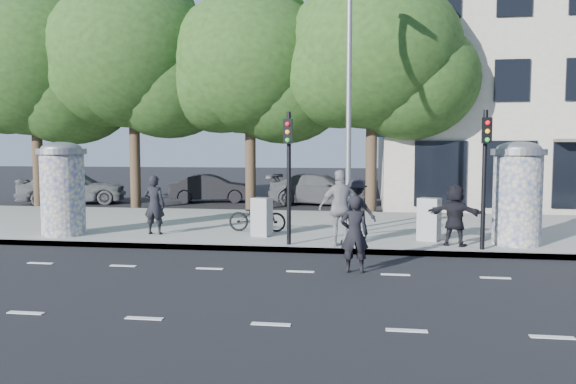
% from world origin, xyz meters
% --- Properties ---
extents(ground, '(120.00, 120.00, 0.00)m').
position_xyz_m(ground, '(0.00, 0.00, 0.00)').
color(ground, black).
rests_on(ground, ground).
extents(sidewalk, '(40.00, 8.00, 0.15)m').
position_xyz_m(sidewalk, '(0.00, 7.50, 0.07)').
color(sidewalk, gray).
rests_on(sidewalk, ground).
extents(curb, '(40.00, 0.10, 0.16)m').
position_xyz_m(curb, '(0.00, 3.55, 0.07)').
color(curb, slate).
rests_on(curb, ground).
extents(lane_dash_near, '(32.00, 0.12, 0.01)m').
position_xyz_m(lane_dash_near, '(0.00, -2.20, 0.00)').
color(lane_dash_near, silver).
rests_on(lane_dash_near, ground).
extents(lane_dash_far, '(32.00, 0.12, 0.01)m').
position_xyz_m(lane_dash_far, '(0.00, 1.40, 0.00)').
color(lane_dash_far, silver).
rests_on(lane_dash_far, ground).
extents(ad_column_left, '(1.36, 1.36, 2.65)m').
position_xyz_m(ad_column_left, '(-7.20, 4.50, 1.54)').
color(ad_column_left, beige).
rests_on(ad_column_left, sidewalk).
extents(ad_column_right, '(1.36, 1.36, 2.65)m').
position_xyz_m(ad_column_right, '(5.20, 4.70, 1.54)').
color(ad_column_right, beige).
rests_on(ad_column_right, sidewalk).
extents(traffic_pole_near, '(0.22, 0.31, 3.40)m').
position_xyz_m(traffic_pole_near, '(-0.60, 3.79, 2.23)').
color(traffic_pole_near, black).
rests_on(traffic_pole_near, sidewalk).
extents(traffic_pole_far, '(0.22, 0.31, 3.40)m').
position_xyz_m(traffic_pole_far, '(4.20, 3.79, 2.23)').
color(traffic_pole_far, black).
rests_on(traffic_pole_far, sidewalk).
extents(street_lamp, '(0.25, 0.93, 8.00)m').
position_xyz_m(street_lamp, '(0.80, 6.63, 4.79)').
color(street_lamp, slate).
rests_on(street_lamp, sidewalk).
extents(tree_far_left, '(7.20, 7.20, 9.26)m').
position_xyz_m(tree_far_left, '(-13.00, 12.50, 6.19)').
color(tree_far_left, '#38281C').
rests_on(tree_far_left, ground).
extents(tree_mid_left, '(7.20, 7.20, 9.57)m').
position_xyz_m(tree_mid_left, '(-8.50, 12.50, 6.50)').
color(tree_mid_left, '#38281C').
rests_on(tree_mid_left, ground).
extents(tree_near_left, '(6.80, 6.80, 8.97)m').
position_xyz_m(tree_near_left, '(-3.50, 12.70, 6.06)').
color(tree_near_left, '#38281C').
rests_on(tree_near_left, ground).
extents(tree_center, '(7.00, 7.00, 9.30)m').
position_xyz_m(tree_center, '(1.50, 12.30, 6.31)').
color(tree_center, '#38281C').
rests_on(tree_center, ground).
extents(ped_b, '(0.63, 0.42, 1.70)m').
position_xyz_m(ped_b, '(-4.66, 4.97, 1.00)').
color(ped_b, black).
rests_on(ped_b, sidewalk).
extents(ped_d, '(1.19, 0.84, 1.67)m').
position_xyz_m(ped_d, '(1.08, 4.66, 0.99)').
color(ped_d, black).
rests_on(ped_d, sidewalk).
extents(ped_e, '(1.28, 0.98, 1.94)m').
position_xyz_m(ped_e, '(0.73, 3.85, 1.12)').
color(ped_e, gray).
rests_on(ped_e, sidewalk).
extents(ped_f, '(1.55, 1.00, 1.57)m').
position_xyz_m(ped_f, '(3.60, 4.26, 0.94)').
color(ped_f, black).
rests_on(ped_f, sidewalk).
extents(man_road, '(0.64, 0.46, 1.65)m').
position_xyz_m(man_road, '(1.14, 1.51, 0.82)').
color(man_road, black).
rests_on(man_road, ground).
extents(bicycle, '(0.60, 1.71, 0.90)m').
position_xyz_m(bicycle, '(-1.84, 5.90, 0.60)').
color(bicycle, black).
rests_on(bicycle, sidewalk).
extents(cabinet_left, '(0.62, 0.53, 1.09)m').
position_xyz_m(cabinet_left, '(-1.55, 5.08, 0.69)').
color(cabinet_left, gray).
rests_on(cabinet_left, sidewalk).
extents(cabinet_right, '(0.67, 0.59, 1.15)m').
position_xyz_m(cabinet_right, '(3.03, 4.99, 0.72)').
color(cabinet_right, gray).
rests_on(cabinet_right, sidewalk).
extents(car_left, '(3.40, 5.15, 1.63)m').
position_xyz_m(car_left, '(-12.27, 14.02, 0.81)').
color(car_left, slate).
rests_on(car_left, ground).
extents(car_mid, '(2.16, 4.20, 1.32)m').
position_xyz_m(car_mid, '(-6.08, 15.80, 0.66)').
color(car_mid, black).
rests_on(car_mid, ground).
extents(car_right, '(2.66, 5.08, 1.40)m').
position_xyz_m(car_right, '(-0.76, 15.34, 0.70)').
color(car_right, '#515358').
rests_on(car_right, ground).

